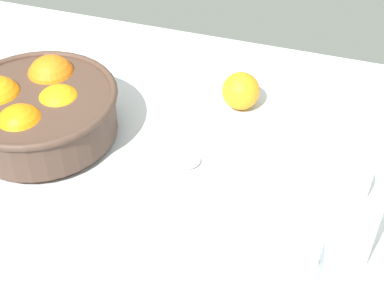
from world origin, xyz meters
The scene contains 5 objects.
ground_plane centered at (0.00, 0.00, -1.50)cm, with size 122.77×84.63×3.00cm, color silver.
fruit_bowl centered at (-23.43, 3.49, 5.02)cm, with size 25.45×25.45×10.55cm.
juice_pitcher centered at (23.41, -6.38, 5.68)cm, with size 11.77×16.03×15.88cm.
loose_orange_0 centered at (5.26, 20.99, 3.26)cm, with size 6.51×6.51×6.51cm, color orange.
spoon centered at (-0.11, 0.22, 0.43)cm, with size 9.49×16.43×1.00cm.
Camera 1 is at (21.80, -56.73, 60.02)cm, focal length 53.20 mm.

